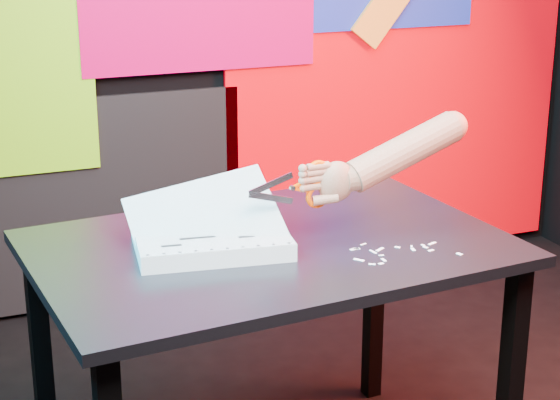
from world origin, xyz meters
name	(u,v)px	position (x,y,z in m)	size (l,w,h in m)	color
room	(461,1)	(0.00, 0.00, 1.35)	(3.01, 3.01, 2.71)	black
backdrop	(274,64)	(0.06, 1.46, 0.96)	(2.88, 0.05, 2.08)	#EF000A
work_table	(270,275)	(-0.51, 0.04, 0.66)	(1.26, 0.90, 0.75)	black
printout_stack	(211,239)	(-0.66, 0.06, 0.78)	(0.42, 0.33, 0.20)	white
scissors	(312,185)	(-0.40, 0.02, 0.90)	(0.23, 0.02, 0.13)	silver
hand_forearm	(393,156)	(-0.16, 0.04, 0.95)	(0.50, 0.11, 0.21)	#A86F5A
paper_clippings	(392,252)	(-0.25, -0.13, 0.75)	(0.27, 0.17, 0.00)	white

